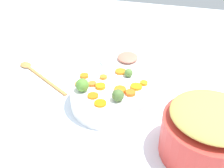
{
  "coord_description": "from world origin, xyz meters",
  "views": [
    {
      "loc": [
        -0.23,
        0.67,
        0.55
      ],
      "look_at": [
        -0.02,
        0.01,
        0.1
      ],
      "focal_mm": 41.34,
      "sensor_mm": 36.0,
      "label": 1
    }
  ],
  "objects": [
    {
      "name": "carrot_slice_5",
      "position": [
        -0.1,
        -0.01,
        0.09
      ],
      "size": [
        0.05,
        0.05,
        0.01
      ],
      "primitive_type": "cylinder",
      "rotation": [
        0.0,
        0.0,
        1.09
      ],
      "color": "orange",
      "rests_on": "serving_bowl_carrots"
    },
    {
      "name": "stuffing_mound",
      "position": [
        -0.32,
        0.14,
        0.15
      ],
      "size": [
        0.21,
        0.21,
        0.04
      ],
      "primitive_type": "ellipsoid",
      "color": "tan",
      "rests_on": "metal_pot"
    },
    {
      "name": "carrot_slice_10",
      "position": [
        -0.05,
        0.03,
        0.1
      ],
      "size": [
        0.04,
        0.04,
        0.01
      ],
      "primitive_type": "cylinder",
      "rotation": [
        0.0,
        0.0,
        1.54
      ],
      "color": "orange",
      "rests_on": "serving_bowl_carrots"
    },
    {
      "name": "carrot_slice_8",
      "position": [
        0.08,
        0.03,
        0.09
      ],
      "size": [
        0.03,
        0.03,
        0.01
      ],
      "primitive_type": "cylinder",
      "rotation": [
        0.0,
        0.0,
        4.73
      ],
      "color": "orange",
      "rests_on": "serving_bowl_carrots"
    },
    {
      "name": "tabletop",
      "position": [
        0.0,
        0.0,
        0.01
      ],
      "size": [
        2.4,
        2.4,
        0.02
      ],
      "primitive_type": "cube",
      "color": "white",
      "rests_on": "ground"
    },
    {
      "name": "dish_towel",
      "position": [
        0.26,
        -0.44,
        0.02
      ],
      "size": [
        0.14,
        0.16,
        0.01
      ],
      "primitive_type": "cube",
      "rotation": [
        0.0,
        0.0,
        0.07
      ],
      "color": "silver",
      "rests_on": "tabletop"
    },
    {
      "name": "ham_slice_main",
      "position": [
        0.01,
        -0.29,
        0.04
      ],
      "size": [
        0.11,
        0.12,
        0.02
      ],
      "primitive_type": "ellipsoid",
      "rotation": [
        0.0,
        0.0,
        1.79
      ],
      "color": "#D3745E",
      "rests_on": "ham_plate"
    },
    {
      "name": "ham_plate",
      "position": [
        0.03,
        -0.3,
        0.03
      ],
      "size": [
        0.2,
        0.2,
        0.01
      ],
      "primitive_type": "cylinder",
      "color": "white",
      "rests_on": "tabletop"
    },
    {
      "name": "carrot_slice_9",
      "position": [
        0.02,
        0.08,
        0.09
      ],
      "size": [
        0.04,
        0.04,
        0.01
      ],
      "primitive_type": "cylinder",
      "rotation": [
        0.0,
        0.0,
        3.31
      ],
      "color": "orange",
      "rests_on": "serving_bowl_carrots"
    },
    {
      "name": "carrot_slice_0",
      "position": [
        -0.02,
        -0.08,
        0.09
      ],
      "size": [
        0.05,
        0.05,
        0.01
      ],
      "primitive_type": "cylinder",
      "rotation": [
        0.0,
        0.0,
        5.32
      ],
      "color": "orange",
      "rests_on": "serving_bowl_carrots"
    },
    {
      "name": "carrot_slice_11",
      "position": [
        -0.02,
        0.11,
        0.09
      ],
      "size": [
        0.05,
        0.05,
        0.01
      ],
      "primitive_type": "cylinder",
      "rotation": [
        0.0,
        0.0,
        2.1
      ],
      "color": "orange",
      "rests_on": "serving_bowl_carrots"
    },
    {
      "name": "carrot_slice_2",
      "position": [
        0.09,
        -0.02,
        0.09
      ],
      "size": [
        0.03,
        0.03,
        0.01
      ],
      "primitive_type": "cylinder",
      "rotation": [
        0.0,
        0.0,
        0.01
      ],
      "color": "orange",
      "rests_on": "serving_bowl_carrots"
    },
    {
      "name": "carrot_slice_3",
      "position": [
        0.01,
        0.03,
        0.1
      ],
      "size": [
        0.04,
        0.04,
        0.01
      ],
      "primitive_type": "cylinder",
      "rotation": [
        0.0,
        0.0,
        1.45
      ],
      "color": "orange",
      "rests_on": "serving_bowl_carrots"
    },
    {
      "name": "carrot_slice_7",
      "position": [
        -0.09,
        0.03,
        0.1
      ],
      "size": [
        0.03,
        0.03,
        0.01
      ],
      "primitive_type": "cylinder",
      "rotation": [
        0.0,
        0.0,
        3.1
      ],
      "color": "orange",
      "rests_on": "serving_bowl_carrots"
    },
    {
      "name": "metal_pot",
      "position": [
        -0.32,
        0.14,
        0.08
      ],
      "size": [
        0.24,
        0.24,
        0.11
      ],
      "primitive_type": "cylinder",
      "color": "red",
      "rests_on": "tabletop"
    },
    {
      "name": "wooden_spoon",
      "position": [
        0.34,
        -0.09,
        0.03
      ],
      "size": [
        0.3,
        0.18,
        0.01
      ],
      "color": "#B67C40",
      "rests_on": "tabletop"
    },
    {
      "name": "carrot_slice_1",
      "position": [
        0.04,
        0.02,
        0.1
      ],
      "size": [
        0.03,
        0.03,
        0.01
      ],
      "primitive_type": "cylinder",
      "rotation": [
        0.0,
        0.0,
        4.99
      ],
      "color": "orange",
      "rests_on": "serving_bowl_carrots"
    },
    {
      "name": "carrot_slice_4",
      "position": [
        -0.11,
        -0.03,
        0.09
      ],
      "size": [
        0.03,
        0.03,
        0.01
      ],
      "primitive_type": "cylinder",
      "rotation": [
        0.0,
        0.0,
        5.15
      ],
      "color": "orange",
      "rests_on": "serving_bowl_carrots"
    },
    {
      "name": "serving_bowl_carrots",
      "position": [
        -0.02,
        0.01,
        0.06
      ],
      "size": [
        0.27,
        0.27,
        0.07
      ],
      "primitive_type": "cylinder",
      "color": "white",
      "rests_on": "tabletop"
    },
    {
      "name": "brussels_sprout_0",
      "position": [
        -0.05,
        -0.07,
        0.1
      ],
      "size": [
        0.03,
        0.03,
        0.03
      ],
      "primitive_type": "sphere",
      "color": "#537F3A",
      "rests_on": "serving_bowl_carrots"
    },
    {
      "name": "brussels_sprout_2",
      "position": [
        -0.06,
        0.08,
        0.11
      ],
      "size": [
        0.04,
        0.04,
        0.04
      ],
      "primitive_type": "sphere",
      "color": "#4B6E33",
      "rests_on": "serving_bowl_carrots"
    },
    {
      "name": "carrot_slice_6",
      "position": [
        0.02,
        -0.03,
        0.09
      ],
      "size": [
        0.03,
        0.03,
        0.01
      ],
      "primitive_type": "cylinder",
      "rotation": [
        0.0,
        0.0,
        0.71
      ],
      "color": "orange",
      "rests_on": "serving_bowl_carrots"
    },
    {
      "name": "brussels_sprout_1",
      "position": [
        0.06,
        0.06,
        0.11
      ],
      "size": [
        0.04,
        0.04,
        0.04
      ],
      "primitive_type": "sphere",
      "color": "#528831",
      "rests_on": "serving_bowl_carrots"
    }
  ]
}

